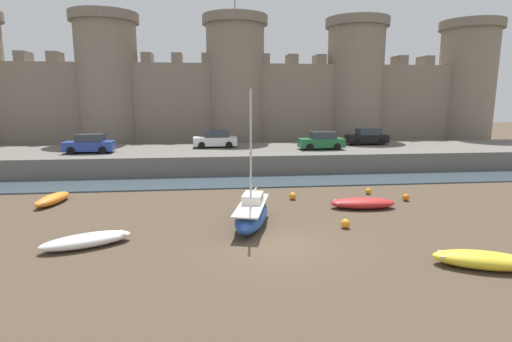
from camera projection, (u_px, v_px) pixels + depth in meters
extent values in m
plane|color=#4C3D2D|center=(280.00, 245.00, 17.50)|extent=(160.00, 160.00, 0.00)
cube|color=#3D4C56|center=(250.00, 181.00, 30.47)|extent=(80.00, 4.50, 0.10)
cube|color=#666059|center=(243.00, 157.00, 37.41)|extent=(68.83, 10.00, 1.65)
cube|color=gray|center=(236.00, 109.00, 46.49)|extent=(56.83, 2.80, 10.10)
cylinder|color=gray|center=(109.00, 90.00, 44.55)|extent=(6.56, 6.56, 14.35)
cylinder|color=#796B5D|center=(104.00, 18.00, 43.16)|extent=(7.34, 7.34, 1.00)
cylinder|color=gray|center=(236.00, 90.00, 46.10)|extent=(6.56, 6.56, 14.35)
cylinder|color=#796B5D|center=(235.00, 21.00, 44.71)|extent=(7.34, 7.34, 1.00)
cylinder|color=#4C4742|center=(235.00, 2.00, 44.34)|extent=(0.10, 0.10, 3.00)
cylinder|color=gray|center=(354.00, 90.00, 47.65)|extent=(6.56, 6.56, 14.35)
cylinder|color=#796B5D|center=(357.00, 23.00, 46.26)|extent=(7.34, 7.34, 1.00)
cylinder|color=gray|center=(466.00, 91.00, 49.20)|extent=(6.56, 6.56, 14.35)
cylinder|color=#796B5D|center=(472.00, 26.00, 47.81)|extent=(7.34, 7.34, 1.00)
cube|color=gray|center=(24.00, 57.00, 42.97)|extent=(1.10, 2.52, 1.10)
cube|color=gray|center=(55.00, 57.00, 43.33)|extent=(1.10, 2.52, 1.10)
cube|color=gray|center=(147.00, 58.00, 44.40)|extent=(1.10, 2.52, 1.10)
cube|color=gray|center=(177.00, 59.00, 44.76)|extent=(1.10, 2.52, 1.10)
cube|color=gray|center=(207.00, 59.00, 45.11)|extent=(1.10, 2.52, 1.10)
cube|color=gray|center=(264.00, 59.00, 45.83)|extent=(1.10, 2.52, 1.10)
cube|color=gray|center=(292.00, 60.00, 46.18)|extent=(1.10, 2.52, 1.10)
cube|color=gray|center=(319.00, 60.00, 46.54)|extent=(1.10, 2.52, 1.10)
cube|color=gray|center=(399.00, 61.00, 47.61)|extent=(1.10, 2.52, 1.10)
cube|color=gray|center=(425.00, 61.00, 47.96)|extent=(1.10, 2.52, 1.10)
ellipsoid|color=yellow|center=(483.00, 260.00, 15.08)|extent=(3.77, 2.41, 0.64)
ellipsoid|color=#F2F246|center=(483.00, 259.00, 15.07)|extent=(3.08, 1.93, 0.35)
cube|color=beige|center=(491.00, 258.00, 15.00)|extent=(0.56, 1.07, 0.06)
cube|color=beige|center=(443.00, 255.00, 15.39)|extent=(0.50, 0.74, 0.08)
ellipsoid|color=silver|center=(86.00, 240.00, 17.24)|extent=(3.91, 2.60, 0.56)
ellipsoid|color=white|center=(86.00, 239.00, 17.22)|extent=(3.19, 2.09, 0.31)
cube|color=beige|center=(79.00, 239.00, 17.08)|extent=(0.60, 1.03, 0.06)
cube|color=beige|center=(121.00, 233.00, 17.93)|extent=(0.52, 0.72, 0.08)
ellipsoid|color=red|center=(363.00, 203.00, 23.24)|extent=(3.86, 1.71, 0.61)
ellipsoid|color=#F23939|center=(363.00, 202.00, 23.23)|extent=(3.16, 1.34, 0.34)
cube|color=beige|center=(368.00, 201.00, 23.23)|extent=(0.29, 1.22, 0.06)
cube|color=beige|center=(338.00, 202.00, 23.17)|extent=(0.34, 0.80, 0.08)
ellipsoid|color=#234793|center=(252.00, 215.00, 19.98)|extent=(2.66, 5.33, 1.13)
cube|color=silver|center=(252.00, 205.00, 19.88)|extent=(2.30, 4.68, 0.08)
cube|color=silver|center=(253.00, 198.00, 20.21)|extent=(1.27, 1.62, 0.44)
cylinder|color=silver|center=(251.00, 149.00, 19.11)|extent=(0.10, 0.10, 5.64)
cylinder|color=silver|center=(253.00, 193.00, 20.30)|extent=(0.64, 2.26, 0.08)
ellipsoid|color=orange|center=(53.00, 199.00, 24.16)|extent=(1.64, 3.28, 0.60)
ellipsoid|color=gold|center=(53.00, 198.00, 24.15)|extent=(1.30, 2.68, 0.33)
cube|color=beige|center=(55.00, 197.00, 24.37)|extent=(0.89, 0.37, 0.06)
cube|color=beige|center=(40.00, 203.00, 22.95)|extent=(0.60, 0.39, 0.08)
sphere|color=orange|center=(293.00, 196.00, 25.21)|extent=(0.46, 0.46, 0.46)
sphere|color=orange|center=(406.00, 197.00, 24.89)|extent=(0.44, 0.44, 0.44)
sphere|color=orange|center=(345.00, 224.00, 19.71)|extent=(0.46, 0.46, 0.46)
sphere|color=orange|center=(368.00, 191.00, 26.63)|extent=(0.40, 0.40, 0.40)
cube|color=silver|center=(215.00, 141.00, 38.04)|extent=(4.13, 1.78, 0.80)
cube|color=#2D3842|center=(217.00, 134.00, 37.94)|extent=(2.28, 1.54, 0.64)
cylinder|color=black|center=(202.00, 145.00, 37.10)|extent=(0.64, 0.19, 0.64)
cylinder|color=black|center=(202.00, 143.00, 38.76)|extent=(0.64, 0.19, 0.64)
cylinder|color=black|center=(229.00, 145.00, 37.43)|extent=(0.64, 0.19, 0.64)
cylinder|color=black|center=(228.00, 143.00, 39.09)|extent=(0.64, 0.19, 0.64)
cube|color=#263F99|center=(89.00, 146.00, 34.31)|extent=(4.13, 1.78, 0.80)
cube|color=#2D3842|center=(90.00, 138.00, 34.20)|extent=(2.28, 1.54, 0.64)
cylinder|color=black|center=(71.00, 151.00, 33.37)|extent=(0.64, 0.19, 0.64)
cylinder|color=black|center=(77.00, 148.00, 35.02)|extent=(0.64, 0.19, 0.64)
cylinder|color=black|center=(102.00, 150.00, 33.69)|extent=(0.64, 0.19, 0.64)
cylinder|color=black|center=(107.00, 148.00, 35.35)|extent=(0.64, 0.19, 0.64)
cube|color=black|center=(367.00, 139.00, 40.39)|extent=(4.13, 1.78, 0.80)
cube|color=#2D3842|center=(368.00, 132.00, 40.28)|extent=(2.28, 1.54, 0.64)
cylinder|color=black|center=(358.00, 143.00, 39.45)|extent=(0.64, 0.19, 0.64)
cylinder|color=black|center=(351.00, 141.00, 41.11)|extent=(0.64, 0.19, 0.64)
cylinder|color=black|center=(382.00, 142.00, 39.77)|extent=(0.64, 0.19, 0.64)
cylinder|color=black|center=(375.00, 140.00, 41.43)|extent=(0.64, 0.19, 0.64)
cube|color=#1E6638|center=(321.00, 143.00, 36.73)|extent=(4.13, 1.78, 0.80)
cube|color=#2D3842|center=(323.00, 135.00, 36.62)|extent=(2.28, 1.54, 0.64)
cylinder|color=black|center=(310.00, 147.00, 35.79)|extent=(0.64, 0.19, 0.64)
cylinder|color=black|center=(305.00, 145.00, 37.45)|extent=(0.64, 0.19, 0.64)
cylinder|color=black|center=(337.00, 147.00, 36.12)|extent=(0.64, 0.19, 0.64)
cylinder|color=black|center=(331.00, 145.00, 37.77)|extent=(0.64, 0.19, 0.64)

